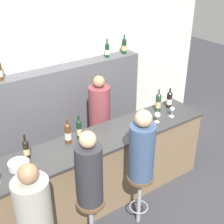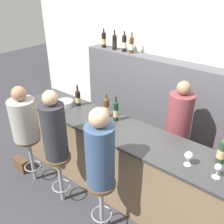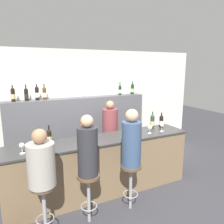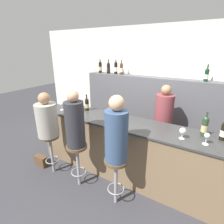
{
  "view_description": "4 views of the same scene",
  "coord_description": "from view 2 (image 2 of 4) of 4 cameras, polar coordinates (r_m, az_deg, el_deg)",
  "views": [
    {
      "loc": [
        -1.74,
        -2.52,
        3.15
      ],
      "look_at": [
        0.2,
        0.25,
        1.36
      ],
      "focal_mm": 50.0,
      "sensor_mm": 36.0,
      "label": 1
    },
    {
      "loc": [
        1.55,
        -1.78,
        2.65
      ],
      "look_at": [
        -0.08,
        0.24,
        1.24
      ],
      "focal_mm": 40.0,
      "sensor_mm": 36.0,
      "label": 2
    },
    {
      "loc": [
        -1.42,
        -3.0,
        2.22
      ],
      "look_at": [
        0.22,
        0.35,
        1.45
      ],
      "focal_mm": 35.0,
      "sensor_mm": 36.0,
      "label": 3
    },
    {
      "loc": [
        1.19,
        -2.03,
        2.13
      ],
      "look_at": [
        -0.21,
        0.28,
        1.14
      ],
      "focal_mm": 28.0,
      "sensor_mm": 36.0,
      "label": 4
    }
  ],
  "objects": [
    {
      "name": "handbag",
      "position": [
        4.18,
        -20.05,
        -11.12
      ],
      "size": [
        0.26,
        0.12,
        0.2
      ],
      "color": "#513823",
      "rests_on": "ground_plane"
    },
    {
      "name": "wine_glass_0",
      "position": [
        3.76,
        -14.94,
        3.64
      ],
      "size": [
        0.07,
        0.07,
        0.16
      ],
      "color": "silver",
      "rests_on": "bar_counter"
    },
    {
      "name": "wine_bottle_counter_2",
      "position": [
        3.17,
        0.89,
        0.27
      ],
      "size": [
        0.07,
        0.07,
        0.34
      ],
      "color": "black",
      "rests_on": "bar_counter"
    },
    {
      "name": "wine_bottle_counter_3",
      "position": [
        2.69,
        23.85,
        -8.06
      ],
      "size": [
        0.08,
        0.08,
        0.34
      ],
      "color": "#233823",
      "rests_on": "bar_counter"
    },
    {
      "name": "wine_bottle_backbar_0",
      "position": [
        4.46,
        -1.88,
        16.23
      ],
      "size": [
        0.08,
        0.08,
        0.32
      ],
      "color": "black",
      "rests_on": "back_bar_cabinet"
    },
    {
      "name": "bar_stool_middle",
      "position": [
        3.25,
        -12.02,
        -12.26
      ],
      "size": [
        0.32,
        0.32,
        0.74
      ],
      "color": "gray",
      "rests_on": "ground_plane"
    },
    {
      "name": "guest_seated_right",
      "position": [
        2.49,
        -2.76,
        -9.22
      ],
      "size": [
        0.3,
        0.3,
        0.88
      ],
      "color": "#334766",
      "rests_on": "bar_stool_right"
    },
    {
      "name": "bartender",
      "position": [
        3.51,
        14.47,
        -5.98
      ],
      "size": [
        0.32,
        0.32,
        1.55
      ],
      "color": "brown",
      "rests_on": "ground_plane"
    },
    {
      "name": "wine_bottle_backbar_3",
      "position": [
        4.11,
        4.48,
        15.1
      ],
      "size": [
        0.07,
        0.07,
        0.33
      ],
      "color": "#4C2D14",
      "rests_on": "back_bar_cabinet"
    },
    {
      "name": "wine_glass_1",
      "position": [
        2.56,
        17.15,
        -9.58
      ],
      "size": [
        0.08,
        0.08,
        0.15
      ],
      "color": "silver",
      "rests_on": "bar_counter"
    },
    {
      "name": "wall_back",
      "position": [
        4.08,
        14.53,
        8.23
      ],
      "size": [
        6.4,
        0.05,
        2.6
      ],
      "color": "beige",
      "rests_on": "ground_plane"
    },
    {
      "name": "wine_glass_2",
      "position": [
        2.51,
        23.09,
        -11.66
      ],
      "size": [
        0.07,
        0.07,
        0.15
      ],
      "color": "silver",
      "rests_on": "bar_counter"
    },
    {
      "name": "wine_bottle_counter_0",
      "position": [
        3.59,
        -7.79,
        3.25
      ],
      "size": [
        0.07,
        0.07,
        0.31
      ],
      "color": "black",
      "rests_on": "bar_counter"
    },
    {
      "name": "bar_stool_left",
      "position": [
        3.67,
        -18.32,
        -7.93
      ],
      "size": [
        0.32,
        0.32,
        0.74
      ],
      "color": "gray",
      "rests_on": "ground_plane"
    },
    {
      "name": "guest_seated_left",
      "position": [
        3.41,
        -19.56,
        -1.23
      ],
      "size": [
        0.35,
        0.35,
        0.75
      ],
      "color": "gray",
      "rests_on": "bar_stool_left"
    },
    {
      "name": "guest_seated_middle",
      "position": [
        2.93,
        -13.11,
        -3.88
      ],
      "size": [
        0.28,
        0.28,
        0.86
      ],
      "color": "#28282D",
      "rests_on": "bar_stool_middle"
    },
    {
      "name": "wine_bottle_backbar_2",
      "position": [
        4.19,
        2.82,
        15.5
      ],
      "size": [
        0.08,
        0.08,
        0.32
      ],
      "color": "black",
      "rests_on": "back_bar_cabinet"
    },
    {
      "name": "wine_bottle_backbar_1",
      "position": [
        4.31,
        0.59,
        15.74
      ],
      "size": [
        0.08,
        0.08,
        0.32
      ],
      "color": "black",
      "rests_on": "back_bar_cabinet"
    },
    {
      "name": "back_bar_cabinet",
      "position": [
        4.09,
        12.3,
        0.67
      ],
      "size": [
        3.08,
        0.28,
        1.57
      ],
      "color": "#4C4C51",
      "rests_on": "ground_plane"
    },
    {
      "name": "bar_counter",
      "position": [
        3.35,
        1.7,
        -11.22
      ],
      "size": [
        3.28,
        0.63,
        1.01
      ],
      "color": "brown",
      "rests_on": "ground_plane"
    },
    {
      "name": "metal_bowl",
      "position": [
        3.65,
        -10.68,
        1.99
      ],
      "size": [
        0.23,
        0.23,
        0.07
      ],
      "color": "#B7B7BC",
      "rests_on": "bar_counter"
    },
    {
      "name": "ground_plane",
      "position": [
        3.54,
        -1.49,
        -19.94
      ],
      "size": [
        16.0,
        16.0,
        0.0
      ],
      "primitive_type": "plane",
      "color": "#333338"
    },
    {
      "name": "bar_stool_right",
      "position": [
        2.87,
        -2.48,
        -18.27
      ],
      "size": [
        0.32,
        0.32,
        0.74
      ],
      "color": "gray",
      "rests_on": "ground_plane"
    },
    {
      "name": "wine_bottle_counter_1",
      "position": [
        3.25,
        -1.29,
        1.08
      ],
      "size": [
        0.08,
        0.08,
        0.34
      ],
      "color": "#4C2D14",
      "rests_on": "bar_counter"
    }
  ]
}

